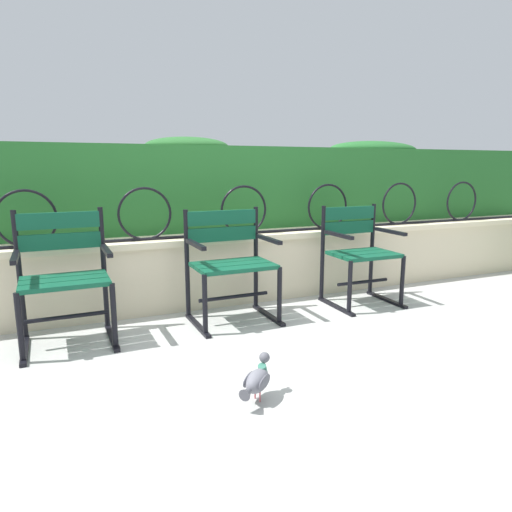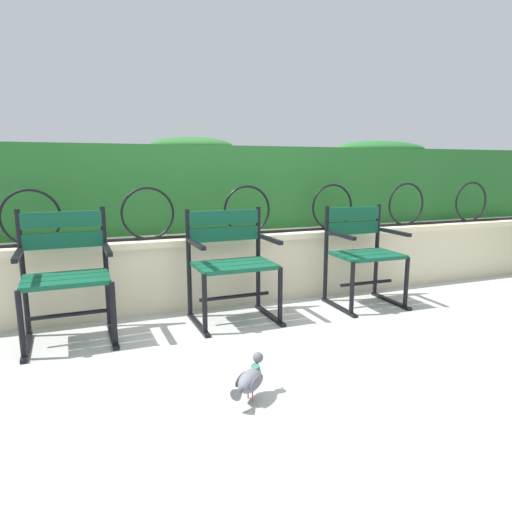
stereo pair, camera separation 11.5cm
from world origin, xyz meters
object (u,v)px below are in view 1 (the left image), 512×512
object	(u,v)px
park_chair_centre	(230,261)
park_chair_right	(359,251)
park_chair_left	(64,274)
pigeon_far_side	(257,380)

from	to	relation	value
park_chair_centre	park_chair_right	world-z (taller)	park_chair_centre
park_chair_left	park_chair_right	distance (m)	2.34
park_chair_centre	park_chair_right	size ratio (longest dim) A/B	1.01
park_chair_centre	park_chair_right	xyz separation A→B (m)	(1.17, -0.02, -0.01)
park_chair_left	pigeon_far_side	xyz separation A→B (m)	(0.85, -1.24, -0.36)
park_chair_left	pigeon_far_side	distance (m)	1.55
park_chair_centre	park_chair_right	bearing A→B (deg)	-0.82
park_chair_left	pigeon_far_side	size ratio (longest dim) A/B	3.74
park_chair_right	park_chair_left	bearing A→B (deg)	179.78
park_chair_centre	pigeon_far_side	distance (m)	1.34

